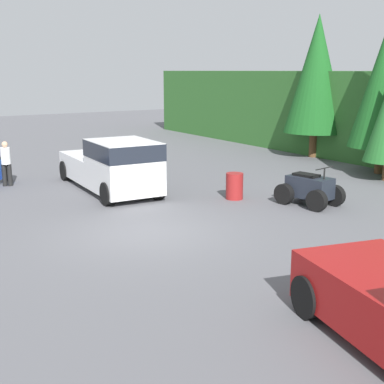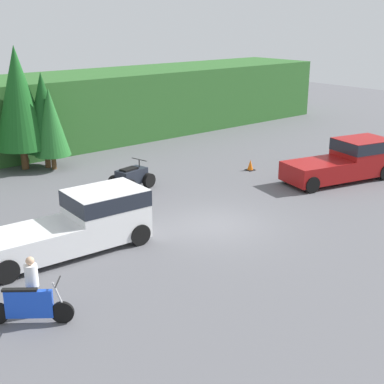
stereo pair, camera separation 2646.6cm
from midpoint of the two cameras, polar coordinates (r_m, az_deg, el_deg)
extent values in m
plane|color=#5B5B60|center=(11.71, 54.13, -23.30)|extent=(80.00, 80.00, 0.00)
cylinder|color=brown|center=(24.57, 40.70, -2.77)|extent=(0.41, 0.41, 1.23)
cone|color=#19561E|center=(24.07, 41.89, 5.14)|extent=(3.02, 3.02, 5.62)
cylinder|color=brown|center=(23.01, 51.08, -5.50)|extent=(0.38, 0.38, 1.13)
cylinder|color=black|center=(13.21, 83.57, -24.00)|extent=(0.81, 0.45, 0.76)
cube|color=white|center=(12.89, 37.48, -12.05)|extent=(2.63, 2.07, 1.72)
cube|color=#1E232D|center=(12.68, 37.83, -9.71)|extent=(2.66, 2.09, 0.55)
cube|color=white|center=(14.21, 26.72, -10.34)|extent=(3.20, 2.10, 0.88)
cylinder|color=black|center=(13.71, 41.63, -14.43)|extent=(0.78, 0.32, 0.76)
cylinder|color=black|center=(12.18, 38.72, -17.24)|extent=(0.78, 0.32, 0.76)
cylinder|color=black|center=(15.54, 25.26, -9.31)|extent=(0.78, 0.32, 0.76)
cylinder|color=black|center=(14.21, 21.00, -10.98)|extent=(0.78, 0.32, 0.76)
cylinder|color=black|center=(13.43, 11.88, -12.17)|extent=(0.53, 0.45, 0.60)
cylinder|color=black|center=(17.49, 58.08, -12.09)|extent=(0.70, 0.34, 0.67)
cylinder|color=black|center=(16.58, 58.69, -13.30)|extent=(0.70, 0.34, 0.67)
cylinder|color=black|center=(17.25, 53.99, -11.57)|extent=(0.70, 0.34, 0.67)
cylinder|color=black|center=(16.32, 54.36, -12.78)|extent=(0.70, 0.34, 0.67)
cube|color=#1E232D|center=(16.82, 56.45, -11.64)|extent=(1.52, 1.02, 0.67)
cylinder|color=black|center=(16.78, 58.52, -10.23)|extent=(0.06, 0.06, 0.35)
cylinder|color=black|center=(16.73, 58.64, -9.67)|extent=(0.21, 0.93, 0.04)
cube|color=black|center=(16.67, 56.19, -10.37)|extent=(0.88, 0.58, 0.08)
cylinder|color=black|center=(12.73, 14.75, -13.22)|extent=(0.22, 0.22, 0.83)
cylinder|color=black|center=(12.65, 13.95, -13.34)|extent=(0.22, 0.22, 0.83)
cylinder|color=white|center=(12.39, 14.54, -10.26)|extent=(0.45, 0.45, 0.62)
sphere|color=tan|center=(12.23, 14.65, -8.43)|extent=(0.29, 0.29, 0.22)
cylinder|color=maroon|center=(15.49, 48.87, -12.49)|extent=(0.58, 0.58, 0.88)
camera|label=1|loc=(13.23, 128.57, -15.55)|focal=50.00mm
camera|label=2|loc=(13.23, -51.43, 15.55)|focal=50.00mm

